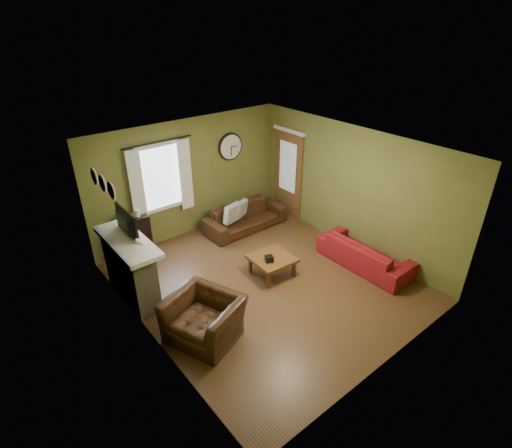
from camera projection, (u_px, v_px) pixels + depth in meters
floor at (265, 282)px, 7.57m from camera, size 4.60×5.20×0.00m
ceiling at (267, 150)px, 6.33m from camera, size 4.60×5.20×0.00m
wall_left at (143, 269)px, 5.68m from camera, size 0.00×5.20×2.60m
wall_right at (351, 189)px, 8.23m from camera, size 0.00×5.20×2.60m
wall_back at (189, 178)px, 8.73m from camera, size 4.60×0.00×2.60m
wall_front at (395, 295)px, 5.18m from camera, size 4.60×0.00×2.60m
fireplace at (131, 271)px, 6.94m from camera, size 0.40×1.40×1.10m
firebox at (143, 279)px, 7.16m from camera, size 0.04×0.60×0.55m
mantel at (127, 242)px, 6.67m from camera, size 0.58×1.60×0.08m
tv at (123, 227)px, 6.68m from camera, size 0.08×0.60×0.35m
tv_screen at (127, 222)px, 6.70m from camera, size 0.02×0.62×0.36m
medallion_left at (111, 190)px, 5.79m from camera, size 0.28×0.28×0.03m
medallion_mid at (103, 183)px, 6.03m from camera, size 0.28×0.28×0.03m
medallion_right at (94, 176)px, 6.26m from camera, size 0.28×0.28×0.03m
window_pane at (160, 177)px, 8.23m from camera, size 1.00×0.02×1.30m
curtain_rod at (157, 142)px, 7.80m from camera, size 0.03×0.03×1.50m
curtain_left at (137, 188)px, 7.88m from camera, size 0.28×0.04×1.55m
curtain_right at (186, 175)px, 8.49m from camera, size 0.28×0.04×1.55m
wall_clock at (231, 147)px, 9.07m from camera, size 0.64×0.06×0.64m
door at (288, 175)px, 9.59m from camera, size 0.05×0.90×2.10m
bookshelf at (132, 238)px, 8.18m from camera, size 0.73×0.31×0.87m
book at (126, 213)px, 8.00m from camera, size 0.17×0.24×0.02m
sofa_brown at (245, 217)px, 9.31m from camera, size 1.95×0.76×0.57m
pillow_left at (232, 213)px, 8.90m from camera, size 0.45×0.22×0.43m
pillow_right at (241, 209)px, 9.09m from camera, size 0.40×0.25×0.38m
sofa_red at (365, 253)px, 7.93m from camera, size 0.75×1.92×0.56m
armchair at (204, 318)px, 6.18m from camera, size 1.28×1.35×0.70m
coffee_table at (272, 266)px, 7.69m from camera, size 0.80×0.80×0.40m
tissue_box at (269, 261)px, 7.47m from camera, size 0.19×0.19×0.11m
wine_glass_a at (141, 247)px, 6.24m from camera, size 0.07×0.07×0.21m
wine_glass_b at (138, 244)px, 6.33m from camera, size 0.07×0.07×0.20m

